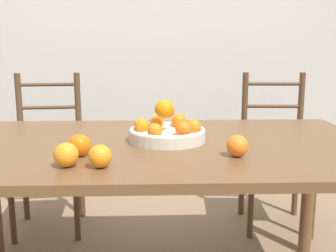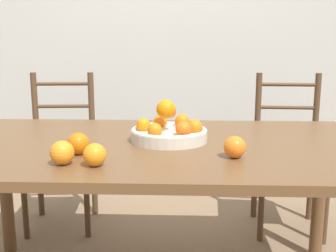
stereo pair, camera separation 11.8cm
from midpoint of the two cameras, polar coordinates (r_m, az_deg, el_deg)
The scene contains 9 objects.
wall_back at distance 3.22m, azimuth 1.10°, elevation 13.48°, with size 8.00×0.06×2.60m.
dining_table at distance 1.70m, azimuth -0.14°, elevation -5.06°, with size 1.92×1.07×0.77m.
fruit_bowl at distance 1.69m, azimuth 2.16°, elevation -0.62°, with size 0.33×0.33×0.18m.
orange_loose_0 at distance 1.37m, azimuth -12.77°, elevation -3.84°, with size 0.08×0.08×0.08m.
orange_loose_1 at distance 1.50m, azimuth -10.70°, elevation -2.55°, with size 0.08×0.08×0.08m.
orange_loose_2 at distance 1.46m, azimuth 11.96°, elevation -3.03°, with size 0.08×0.08×0.08m.
orange_loose_3 at distance 1.34m, azimuth -8.13°, elevation -4.19°, with size 0.08×0.08×0.08m.
chair_left at distance 2.68m, azimuth -14.01°, elevation -4.01°, with size 0.46×0.44×1.01m.
chair_right at distance 2.68m, azimuth 18.29°, elevation -4.26°, with size 0.44×0.43×1.01m.
Camera 2 is at (0.13, -1.63, 1.16)m, focal length 42.00 mm.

